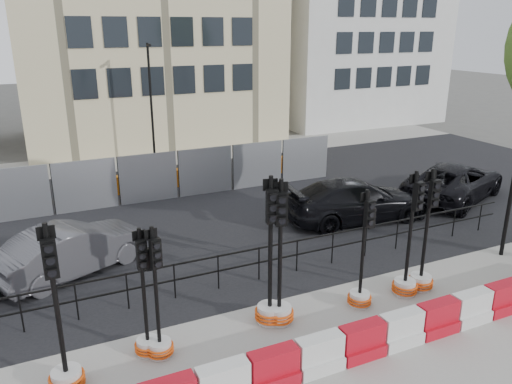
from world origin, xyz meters
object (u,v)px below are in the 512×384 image
traffic_signal_d (271,290)px  car_c (355,201)px  traffic_signal_a (64,358)px  traffic_signal_h (423,266)px

traffic_signal_d → car_c: bearing=52.1°
traffic_signal_a → traffic_signal_h: (8.99, 0.14, -0.03)m
car_c → traffic_signal_d: bearing=135.0°
traffic_signal_d → car_c: traffic_signal_d is taller
traffic_signal_d → traffic_signal_a: bearing=-161.6°
traffic_signal_h → traffic_signal_a: bearing=-174.2°
traffic_signal_a → traffic_signal_d: size_ratio=0.95×
traffic_signal_d → car_c: 7.38m
traffic_signal_a → traffic_signal_d: traffic_signal_d is taller
traffic_signal_a → traffic_signal_h: size_ratio=1.04×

